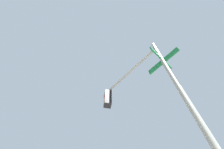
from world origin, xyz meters
TOP-DOWN VIEW (x-y plane):
  - traffic_signal_near at (-5.87, -6.02)m, footprint 2.93×1.95m

SIDE VIEW (x-z plane):
  - traffic_signal_near at x=-5.87m, z-range 1.35..7.84m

